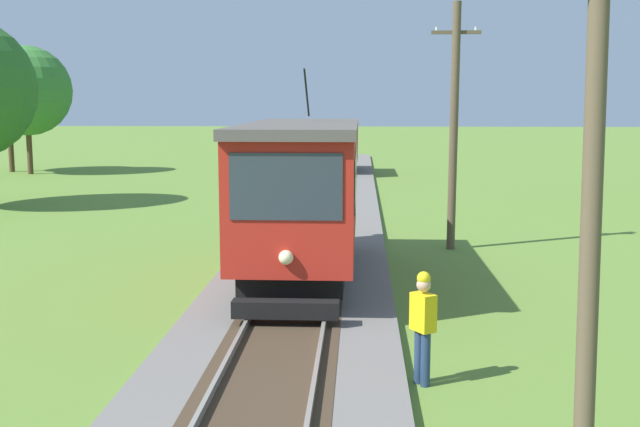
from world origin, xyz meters
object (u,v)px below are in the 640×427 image
(utility_pole_mid, at_px, (454,125))
(tree_left_far, at_px, (8,97))
(red_tram, at_px, (302,192))
(tree_right_near, at_px, (26,91))
(track_worker, at_px, (423,323))
(freight_car, at_px, (337,148))
(utility_pole_near_tram, at_px, (593,185))

(utility_pole_mid, xyz_separation_m, tree_left_far, (-24.01, 23.68, 0.90))
(red_tram, bearing_deg, utility_pole_mid, 47.50)
(utility_pole_mid, xyz_separation_m, tree_right_near, (-22.28, 22.35, 1.25))
(red_tram, bearing_deg, track_worker, -70.49)
(freight_car, bearing_deg, utility_pole_near_tram, -83.72)
(track_worker, bearing_deg, freight_car, 60.13)
(utility_pole_mid, height_order, track_worker, utility_pole_mid)
(freight_car, height_order, track_worker, freight_car)
(red_tram, relative_size, freight_car, 1.64)
(freight_car, bearing_deg, utility_pole_mid, -80.13)
(red_tram, height_order, tree_right_near, tree_right_near)
(utility_pole_mid, distance_m, track_worker, 11.46)
(freight_car, bearing_deg, tree_right_near, -177.14)
(utility_pole_mid, bearing_deg, red_tram, -132.50)
(utility_pole_near_tram, relative_size, tree_left_far, 1.00)
(tree_left_far, bearing_deg, freight_car, -1.21)
(tree_right_near, relative_size, tree_left_far, 1.15)
(utility_pole_mid, bearing_deg, track_worker, -98.80)
(tree_right_near, bearing_deg, utility_pole_near_tram, -58.14)
(utility_pole_mid, relative_size, track_worker, 3.98)
(utility_pole_mid, height_order, tree_right_near, tree_right_near)
(red_tram, height_order, freight_car, red_tram)
(red_tram, xyz_separation_m, utility_pole_mid, (4.04, 4.41, 1.45))
(freight_car, relative_size, track_worker, 2.91)
(freight_car, xyz_separation_m, tree_left_far, (-19.97, 0.42, 2.99))
(utility_pole_near_tram, distance_m, utility_pole_mid, 13.50)
(utility_pole_near_tram, height_order, utility_pole_mid, utility_pole_mid)
(utility_pole_near_tram, bearing_deg, track_worker, 124.52)
(red_tram, height_order, utility_pole_near_tram, utility_pole_near_tram)
(utility_pole_near_tram, relative_size, tree_right_near, 0.87)
(red_tram, distance_m, track_worker, 7.11)
(freight_car, height_order, tree_left_far, tree_left_far)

